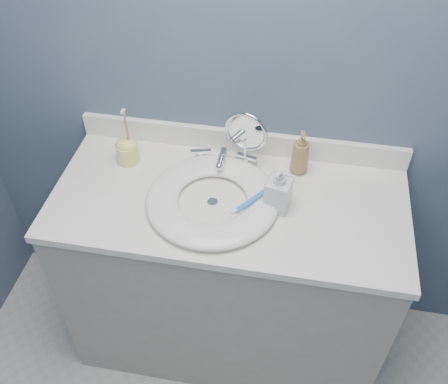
% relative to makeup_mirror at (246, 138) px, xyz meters
% --- Properties ---
extents(back_wall, '(2.20, 0.02, 2.40)m').
position_rel_makeup_mirror_xyz_m(back_wall, '(-0.03, 0.09, 0.19)').
color(back_wall, '#4A566F').
rests_on(back_wall, ground).
extents(vanity_cabinet, '(1.20, 0.55, 0.85)m').
position_rel_makeup_mirror_xyz_m(vanity_cabinet, '(-0.03, -0.18, -0.58)').
color(vanity_cabinet, '#A5A197').
rests_on(vanity_cabinet, ground).
extents(countertop, '(1.22, 0.57, 0.03)m').
position_rel_makeup_mirror_xyz_m(countertop, '(-0.03, -0.18, -0.14)').
color(countertop, white).
rests_on(countertop, vanity_cabinet).
extents(backsplash, '(1.22, 0.02, 0.09)m').
position_rel_makeup_mirror_xyz_m(backsplash, '(-0.03, 0.08, -0.08)').
color(backsplash, white).
rests_on(backsplash, countertop).
extents(basin, '(0.45, 0.45, 0.04)m').
position_rel_makeup_mirror_xyz_m(basin, '(-0.08, -0.21, -0.11)').
color(basin, white).
rests_on(basin, countertop).
extents(drain, '(0.04, 0.04, 0.01)m').
position_rel_makeup_mirror_xyz_m(drain, '(-0.08, -0.21, -0.12)').
color(drain, silver).
rests_on(drain, countertop).
extents(faucet, '(0.25, 0.13, 0.07)m').
position_rel_makeup_mirror_xyz_m(faucet, '(-0.08, -0.02, -0.10)').
color(faucet, silver).
rests_on(faucet, countertop).
extents(makeup_mirror, '(0.16, 0.09, 0.23)m').
position_rel_makeup_mirror_xyz_m(makeup_mirror, '(0.00, 0.00, 0.00)').
color(makeup_mirror, silver).
rests_on(makeup_mirror, countertop).
extents(soap_bottle_amber, '(0.08, 0.08, 0.17)m').
position_rel_makeup_mirror_xyz_m(soap_bottle_amber, '(0.19, 0.00, -0.04)').
color(soap_bottle_amber, olive).
rests_on(soap_bottle_amber, countertop).
extents(soap_bottle_clear, '(0.09, 0.09, 0.17)m').
position_rel_makeup_mirror_xyz_m(soap_bottle_clear, '(0.14, -0.19, -0.04)').
color(soap_bottle_clear, silver).
rests_on(soap_bottle_clear, countertop).
extents(toothbrush_holder, '(0.08, 0.08, 0.23)m').
position_rel_makeup_mirror_xyz_m(toothbrush_holder, '(-0.43, -0.05, -0.07)').
color(toothbrush_holder, '#F1ED78').
rests_on(toothbrush_holder, countertop).
extents(toothbrush_lying, '(0.12, 0.15, 0.02)m').
position_rel_makeup_mirror_xyz_m(toothbrush_lying, '(0.05, -0.22, -0.08)').
color(toothbrush_lying, '#3670C1').
rests_on(toothbrush_lying, basin).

